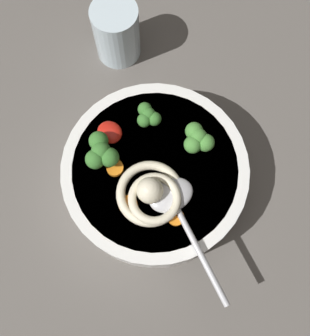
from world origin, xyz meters
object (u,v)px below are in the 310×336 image
(soup_spoon, at_px, (175,205))
(noodle_pile, at_px, (153,196))
(soup_bowl, at_px, (155,175))
(drinking_glass, at_px, (117,32))

(soup_spoon, bearing_deg, noodle_pile, -139.10)
(soup_bowl, height_order, drinking_glass, drinking_glass)
(soup_bowl, distance_m, drinking_glass, 0.23)
(soup_spoon, xyz_separation_m, drinking_glass, (-0.23, 0.17, -0.03))
(soup_bowl, distance_m, noodle_pile, 0.06)
(noodle_pile, relative_size, drinking_glass, 1.00)
(drinking_glass, bearing_deg, soup_spoon, -36.95)
(noodle_pile, height_order, soup_spoon, noodle_pile)
(soup_bowl, relative_size, drinking_glass, 2.60)
(soup_bowl, distance_m, soup_spoon, 0.07)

